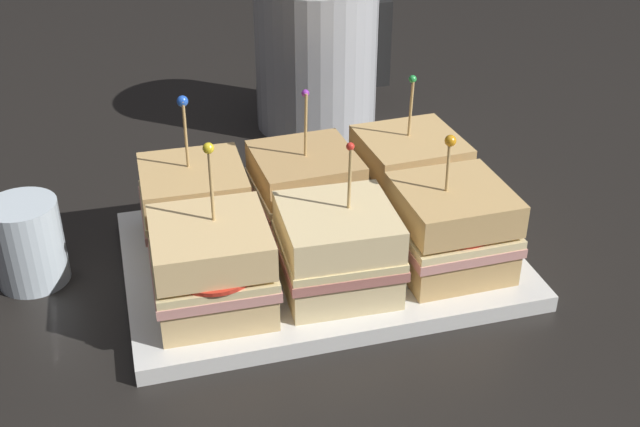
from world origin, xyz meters
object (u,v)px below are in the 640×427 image
at_px(sandwich_front_right, 451,228).
at_px(sandwich_front_left, 212,267).
at_px(sandwich_back_right, 409,174).
at_px(drinking_glass, 28,243).
at_px(sandwich_back_center, 304,189).
at_px(kettle_steel, 317,53).
at_px(sandwich_front_center, 341,249).
at_px(sandwich_back_left, 195,205).
at_px(serving_platter, 320,259).

bearing_deg(sandwich_front_right, sandwich_front_left, -178.88).
xyz_separation_m(sandwich_back_right, drinking_glass, (-0.42, -0.01, -0.02)).
bearing_deg(sandwich_back_center, sandwich_back_right, 0.28).
xyz_separation_m(sandwich_front_right, sandwich_back_right, (0.00, 0.12, -0.00)).
height_order(sandwich_front_right, sandwich_back_right, sandwich_back_right).
bearing_deg(sandwich_back_center, sandwich_front_right, -44.62).
bearing_deg(kettle_steel, sandwich_front_center, -102.12).
xyz_separation_m(sandwich_front_center, sandwich_back_center, (-0.01, 0.13, 0.00)).
relative_size(sandwich_front_right, sandwich_back_center, 0.92).
bearing_deg(sandwich_back_left, sandwich_back_right, 0.71).
bearing_deg(serving_platter, sandwich_back_left, 154.09).
height_order(serving_platter, sandwich_back_center, sandwich_back_center).
distance_m(sandwich_front_right, sandwich_back_left, 0.27).
height_order(sandwich_front_left, sandwich_front_center, sandwich_front_left).
relative_size(sandwich_front_left, sandwich_front_center, 1.09).
xyz_separation_m(sandwich_back_left, sandwich_back_center, (0.12, 0.00, -0.00)).
bearing_deg(sandwich_back_left, serving_platter, -25.91).
height_order(sandwich_front_center, sandwich_back_left, sandwich_back_left).
distance_m(serving_platter, kettle_steel, 0.39).
relative_size(sandwich_front_center, kettle_steel, 0.66).
bearing_deg(drinking_glass, kettle_steel, 38.21).
distance_m(sandwich_front_right, drinking_glass, 0.44).
bearing_deg(sandwich_front_left, serving_platter, 27.69).
xyz_separation_m(sandwich_front_left, sandwich_back_center, (0.12, 0.13, -0.00)).
bearing_deg(sandwich_back_left, sandwich_back_center, 1.16).
relative_size(sandwich_front_center, sandwich_back_left, 0.93).
distance_m(sandwich_front_left, sandwich_back_right, 0.28).
relative_size(sandwich_front_left, sandwich_back_right, 1.05).
height_order(sandwich_front_right, kettle_steel, kettle_steel).
relative_size(sandwich_back_left, drinking_glass, 1.83).
relative_size(sandwich_front_right, kettle_steel, 0.63).
bearing_deg(sandwich_back_left, sandwich_front_right, -26.04).
xyz_separation_m(kettle_steel, drinking_glass, (-0.40, -0.31, -0.06)).
distance_m(serving_platter, sandwich_back_center, 0.08).
distance_m(sandwich_front_right, sandwich_back_right, 0.12).
distance_m(sandwich_back_left, sandwich_back_right, 0.25).
relative_size(serving_platter, sandwich_front_right, 2.73).
bearing_deg(sandwich_front_center, kettle_steel, 77.88).
height_order(serving_platter, sandwich_front_right, sandwich_front_right).
height_order(kettle_steel, drinking_glass, kettle_steel).
distance_m(sandwich_front_right, kettle_steel, 0.43).
relative_size(kettle_steel, drinking_glass, 2.60).
height_order(sandwich_back_center, sandwich_back_right, same).
xyz_separation_m(sandwich_back_center, drinking_glass, (-0.30, -0.01, -0.02)).
xyz_separation_m(sandwich_back_left, sandwich_back_right, (0.25, 0.00, 0.00)).
height_order(sandwich_back_left, kettle_steel, kettle_steel).
bearing_deg(sandwich_front_right, serving_platter, 153.82).
bearing_deg(sandwich_front_left, drinking_glass, 145.40).
relative_size(sandwich_back_left, sandwich_back_center, 1.03).
bearing_deg(sandwich_back_left, sandwich_front_center, -44.42).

